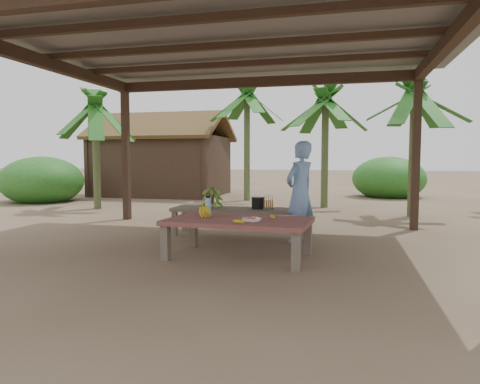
% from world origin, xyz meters
% --- Properties ---
extents(ground, '(80.00, 80.00, 0.00)m').
position_xyz_m(ground, '(0.00, 0.00, 0.00)').
color(ground, brown).
rests_on(ground, ground).
extents(pavilion, '(6.60, 5.60, 2.95)m').
position_xyz_m(pavilion, '(-0.01, -0.01, 2.78)').
color(pavilion, black).
rests_on(pavilion, ground).
extents(work_table, '(1.87, 1.13, 0.50)m').
position_xyz_m(work_table, '(0.29, -0.49, 0.43)').
color(work_table, brown).
rests_on(work_table, ground).
extents(bench, '(2.21, 0.62, 0.45)m').
position_xyz_m(bench, '(-0.09, 1.03, 0.39)').
color(bench, brown).
rests_on(bench, ground).
extents(ripe_banana_bunch, '(0.26, 0.23, 0.16)m').
position_xyz_m(ripe_banana_bunch, '(-0.27, -0.35, 0.58)').
color(ripe_banana_bunch, yellow).
rests_on(ripe_banana_bunch, work_table).
extents(plate, '(0.24, 0.24, 0.04)m').
position_xyz_m(plate, '(0.48, -0.61, 0.52)').
color(plate, white).
rests_on(plate, work_table).
extents(loose_banana_front, '(0.15, 0.08, 0.04)m').
position_xyz_m(loose_banana_front, '(0.37, -0.85, 0.52)').
color(loose_banana_front, yellow).
rests_on(loose_banana_front, work_table).
extents(loose_banana_side, '(0.10, 0.15, 0.04)m').
position_xyz_m(loose_banana_side, '(0.70, -0.35, 0.52)').
color(loose_banana_side, yellow).
rests_on(loose_banana_side, work_table).
extents(water_flask, '(0.08, 0.08, 0.30)m').
position_xyz_m(water_flask, '(-0.22, -0.19, 0.63)').
color(water_flask, '#4290D0').
rests_on(water_flask, work_table).
extents(green_banana_stalk, '(0.31, 0.31, 0.36)m').
position_xyz_m(green_banana_stalk, '(-0.54, 1.02, 0.63)').
color(green_banana_stalk, '#598C2D').
rests_on(green_banana_stalk, bench).
extents(cooking_pot, '(0.21, 0.21, 0.18)m').
position_xyz_m(cooking_pot, '(0.23, 1.06, 0.54)').
color(cooking_pot, black).
rests_on(cooking_pot, bench).
extents(skewer_rack, '(0.18, 0.08, 0.24)m').
position_xyz_m(skewer_rack, '(0.41, 0.98, 0.57)').
color(skewer_rack, '#A57F47').
rests_on(skewer_rack, bench).
extents(woman, '(0.61, 0.67, 1.53)m').
position_xyz_m(woman, '(0.94, 0.76, 0.76)').
color(woman, '#6E93D1').
rests_on(woman, ground).
extents(hut, '(4.40, 3.43, 2.85)m').
position_xyz_m(hut, '(-4.50, 8.00, 1.10)').
color(hut, black).
rests_on(hut, ground).
extents(banana_plant_ne, '(1.80, 1.80, 2.90)m').
position_xyz_m(banana_plant_ne, '(3.02, 4.15, 2.42)').
color(banana_plant_ne, '#596638').
rests_on(banana_plant_ne, ground).
extents(banana_plant_n, '(1.80, 1.80, 2.99)m').
position_xyz_m(banana_plant_n, '(1.09, 5.43, 2.51)').
color(banana_plant_n, '#596638').
rests_on(banana_plant_n, ground).
extents(banana_plant_nw, '(1.80, 1.80, 3.39)m').
position_xyz_m(banana_plant_nw, '(-1.25, 6.75, 2.90)').
color(banana_plant_nw, '#596638').
rests_on(banana_plant_nw, ground).
extents(banana_plant_w, '(1.80, 1.80, 2.79)m').
position_xyz_m(banana_plant_w, '(-4.47, 3.86, 2.31)').
color(banana_plant_w, '#596638').
rests_on(banana_plant_w, ground).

